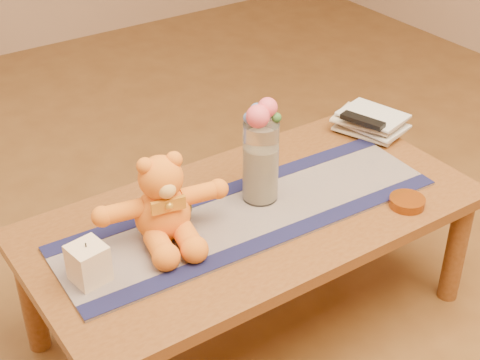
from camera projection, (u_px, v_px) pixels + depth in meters
floor at (252, 319)px, 2.43m from camera, size 5.50×5.50×0.00m
coffee_table_top at (253, 216)px, 2.20m from camera, size 1.40×0.70×0.04m
table_leg_fr at (456, 250)px, 2.43m from camera, size 0.07×0.07×0.41m
table_leg_bl at (31, 298)px, 2.22m from camera, size 0.07×0.07×0.41m
table_leg_br at (343, 175)px, 2.83m from camera, size 0.07×0.07×0.41m
persian_runner at (250, 214)px, 2.17m from camera, size 1.21×0.40×0.01m
runner_border_near at (277, 237)px, 2.06m from camera, size 1.20×0.11×0.00m
runner_border_far at (225, 190)px, 2.27m from camera, size 1.20×0.11×0.00m
teddy_bear at (162, 198)px, 2.01m from camera, size 0.42×0.37×0.25m
pillar_candle at (88, 263)px, 1.88m from camera, size 0.10×0.10×0.11m
candle_wick at (86, 245)px, 1.85m from camera, size 0.00×0.00×0.01m
glass_vase at (261, 162)px, 2.17m from camera, size 0.11×0.11×0.26m
potpourri_fill at (260, 173)px, 2.19m from camera, size 0.09×0.09×0.18m
rose_left at (258, 116)px, 2.06m from camera, size 0.07×0.07×0.07m
rose_right at (267, 107)px, 2.09m from camera, size 0.06×0.06×0.06m
blue_flower_back at (257, 110)px, 2.11m from camera, size 0.04×0.04×0.04m
blue_flower_side at (249, 118)px, 2.09m from camera, size 0.04×0.04×0.04m
leaf_sprig at (276, 118)px, 2.10m from camera, size 0.03×0.03×0.03m
bronze_ball at (181, 208)px, 2.14m from camera, size 0.08×0.08×0.07m
book_bottom at (358, 138)px, 2.55m from camera, size 0.24×0.27×0.02m
book_lower at (360, 133)px, 2.55m from camera, size 0.21×0.26×0.02m
book_upper at (358, 129)px, 2.53m from camera, size 0.24×0.27×0.02m
book_top at (361, 124)px, 2.53m from camera, size 0.22×0.26×0.02m
tv_remote at (363, 121)px, 2.51m from camera, size 0.09×0.17×0.02m
amber_dish at (407, 202)px, 2.21m from camera, size 0.14×0.14×0.03m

